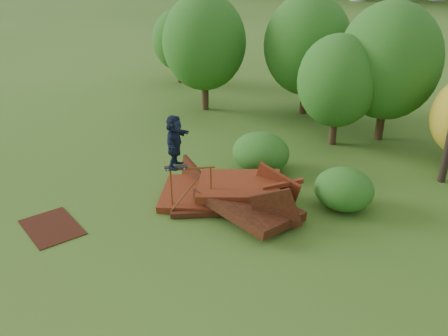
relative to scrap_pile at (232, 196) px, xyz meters
The scene contains 13 objects.
ground 2.60m from the scrap_pile, 72.53° to the right, with size 240.00×240.00×0.00m, color #2D5116.
scrap_pile is the anchor object (origin of this frame).
grind_rail 1.55m from the scrap_pile, 134.61° to the right, with size 1.22×1.16×1.56m.
skateboard 2.25m from the scrap_pile, 135.08° to the right, with size 0.68×0.66×0.08m.
skater 2.85m from the scrap_pile, 135.08° to the right, with size 1.63×0.52×1.75m, color #131C31.
flat_plate 5.94m from the scrap_pile, 131.82° to the right, with size 2.10×1.50×0.03m, color #33150A.
tree_0 10.91m from the scrap_pile, 131.32° to the left, with size 4.21×4.21×5.94m.
tree_1 10.90m from the scrap_pile, 102.88° to the left, with size 4.30×4.30×5.99m.
tree_2 7.57m from the scrap_pile, 85.26° to the left, with size 3.42×3.42×4.82m.
tree_3 9.65m from the scrap_pile, 76.66° to the left, with size 4.37×4.37×6.07m.
tree_6 16.09m from the scrap_pile, 135.26° to the left, with size 3.20×3.20×4.48m.
shrub_left 3.04m from the scrap_pile, 101.91° to the left, with size 2.26×2.08×1.56m, color #1F4C14.
shrub_right 3.76m from the scrap_pile, 32.15° to the left, with size 2.01×1.84×1.43m, color #1F4C14.
Camera 1 is at (7.42, -10.04, 8.49)m, focal length 40.00 mm.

